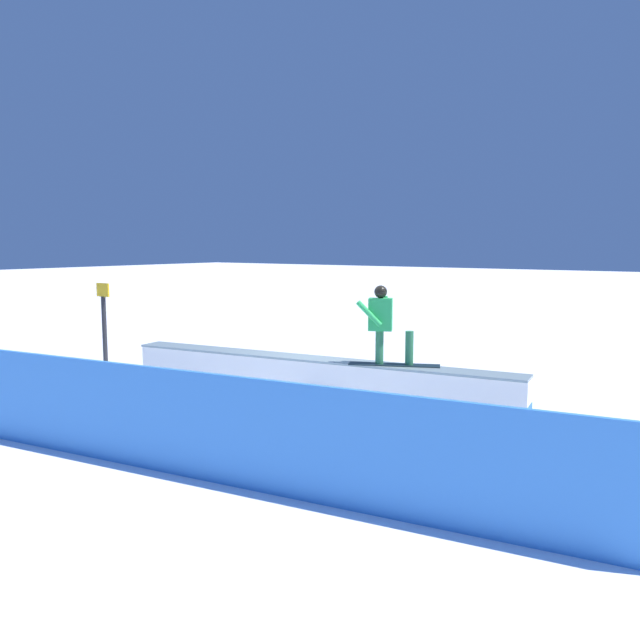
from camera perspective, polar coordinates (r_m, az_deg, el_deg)
The scene contains 5 objects.
ground_plane at distance 11.96m, azimuth -0.68°, elevation -6.56°, with size 120.00×120.00×0.00m, color white.
grind_box at distance 11.90m, azimuth -0.68°, elevation -5.12°, with size 7.74×1.57×0.68m.
snowboarder at distance 11.09m, azimuth 5.72°, elevation -0.24°, with size 1.55×0.92×1.38m.
safety_fence at distance 8.67m, azimuth -18.22°, elevation -7.72°, with size 12.95×0.06×1.29m, color #3B85E1.
trail_marker at distance 15.03m, azimuth -18.58°, elevation -0.23°, with size 0.40×0.10×1.90m.
Camera 1 is at (-6.74, 9.49, 2.76)m, focal length 36.10 mm.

